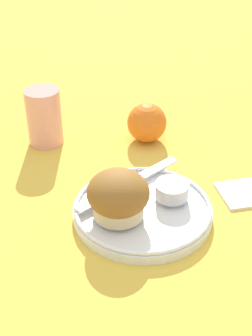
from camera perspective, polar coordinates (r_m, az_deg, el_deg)
The scene contains 8 objects.
ground_plane at distance 0.68m, azimuth 3.34°, elevation -5.59°, with size 3.00×3.00×0.00m, color gold.
plate at distance 0.67m, azimuth 2.03°, elevation -5.12°, with size 0.20×0.20×0.02m.
muffin at distance 0.63m, azimuth -0.95°, elevation -3.41°, with size 0.09×0.09×0.07m.
cream_ramekin at distance 0.68m, azimuth 5.63°, elevation -2.64°, with size 0.05×0.05×0.02m.
berry_pair at distance 0.70m, azimuth 0.89°, elevation -1.58°, with size 0.03×0.02×0.02m.
butter_knife at distance 0.71m, azimuth 0.44°, elevation -1.83°, with size 0.18×0.11×0.00m.
orange_fruit at distance 0.84m, azimuth 2.56°, elevation 5.54°, with size 0.07×0.07×0.07m.
juice_glass at distance 0.84m, azimuth -9.95°, elevation 6.15°, with size 0.06×0.06×0.10m.
Camera 1 is at (-0.16, -0.51, 0.43)m, focal length 50.00 mm.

